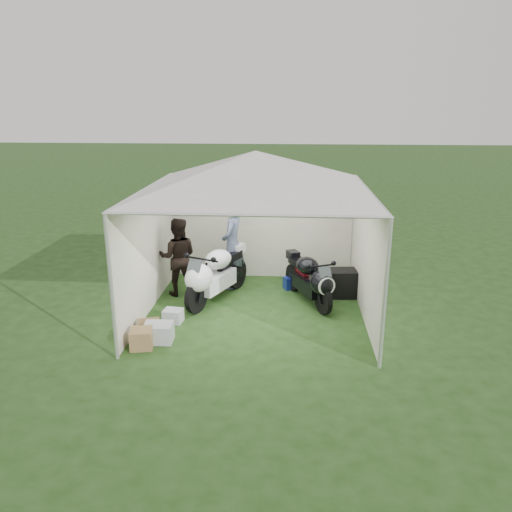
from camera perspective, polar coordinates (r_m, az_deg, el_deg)
The scene contains 12 objects.
ground at distance 9.55m, azimuth -0.06°, elevation -6.27°, with size 80.00×80.00×0.00m, color #1D3B12.
canopy_tent at distance 8.88m, azimuth -0.06°, elevation 9.25°, with size 5.66×5.66×3.00m.
motorcycle_white at distance 9.82m, azimuth -4.82°, elevation -2.00°, with size 1.11×2.00×1.05m.
motorcycle_black at distance 9.78m, azimuth 6.24°, elevation -2.55°, with size 1.00×1.76×0.93m.
paddock_stand at distance 10.64m, azimuth 4.14°, elevation -3.07°, with size 0.34×0.22×0.26m, color blue.
person_dark_jacket at distance 10.22m, azimuth -8.90°, elevation -0.10°, with size 0.78×0.61×1.60m, color black.
person_blue_jacket at distance 10.48m, azimuth -2.69°, elevation 1.35°, with size 0.69×0.45×1.89m, color slate.
equipment_box at distance 10.31m, azimuth 9.78°, elevation -3.06°, with size 0.56×0.45×0.56m, color black.
crate_0 at distance 8.49m, azimuth -11.07°, elevation -8.59°, with size 0.47×0.36×0.31m, color #B0B4B9.
crate_1 at distance 8.34m, azimuth -12.95°, elevation -9.17°, with size 0.35×0.35×0.31m, color olive.
crate_2 at distance 9.16m, azimuth -9.45°, elevation -6.76°, with size 0.33×0.27×0.24m, color silver.
crate_3 at distance 8.79m, azimuth -12.17°, elevation -7.97°, with size 0.37×0.26×0.25m, color brown.
Camera 1 is at (0.63, -8.74, 3.79)m, focal length 35.00 mm.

